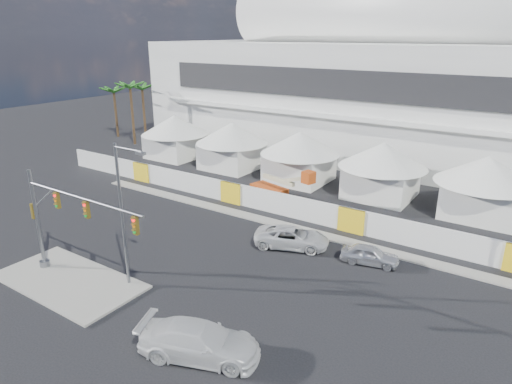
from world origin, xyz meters
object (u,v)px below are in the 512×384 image
Objects in this scene: sedan_silver at (370,255)px; pickup_near at (200,341)px; boom_lift at (275,189)px; streetlight_median at (124,207)px; traffic_mast at (58,221)px; pickup_curb at (292,237)px.

pickup_near reaches higher than sedan_silver.
pickup_near is (-3.48, -13.91, 0.20)m from sedan_silver.
boom_lift is (-12.28, 7.50, 0.34)m from sedan_silver.
sedan_silver is 0.44× the size of streetlight_median.
boom_lift reaches higher than sedan_silver.
traffic_mast is at bearing 116.72° from sedan_silver.
pickup_curb reaches higher than sedan_silver.
pickup_near is 0.57× the size of traffic_mast.
pickup_curb is 0.61× the size of streetlight_median.
streetlight_median is (-5.65, -10.52, 4.59)m from pickup_curb.
traffic_mast is at bearing -85.07° from boom_lift.
traffic_mast is (-9.97, -12.23, 3.28)m from pickup_curb.
streetlight_median is 1.19× the size of boom_lift.
traffic_mast reaches higher than boom_lift.
boom_lift is at bearing 1.52° from pickup_near.
sedan_silver is at bearing -16.80° from boom_lift.
streetlight_median reaches higher than traffic_mast.
pickup_curb is at bearing -10.88° from pickup_near.
sedan_silver is 16.70m from streetlight_median.
streetlight_median reaches higher than pickup_near.
traffic_mast is (-12.29, 0.98, 3.17)m from pickup_near.
pickup_curb is 0.52× the size of traffic_mast.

